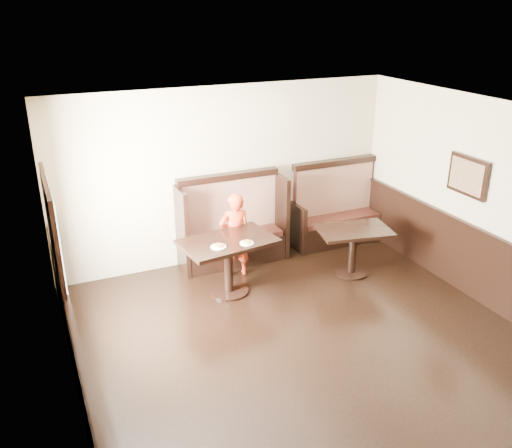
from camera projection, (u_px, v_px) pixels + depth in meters
ground at (340, 378)px, 6.12m from camera, size 7.00×7.00×0.00m
room_shell at (307, 321)px, 5.99m from camera, size 7.00×7.00×7.00m
booth_main at (232, 231)px, 8.70m from camera, size 1.75×0.72×1.45m
booth_neighbor at (336, 215)px, 9.45m from camera, size 1.65×0.72×1.45m
table_main at (228, 252)px, 7.68m from camera, size 1.41×1.00×0.84m
table_neighbor at (353, 240)px, 8.26m from camera, size 1.20×0.90×0.75m
child at (235, 235)px, 8.18m from camera, size 0.52×0.37×1.34m
pizza_plate_left at (219, 246)px, 7.39m from camera, size 0.22×0.22×0.04m
pizza_plate_right at (247, 242)px, 7.50m from camera, size 0.20×0.20×0.04m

